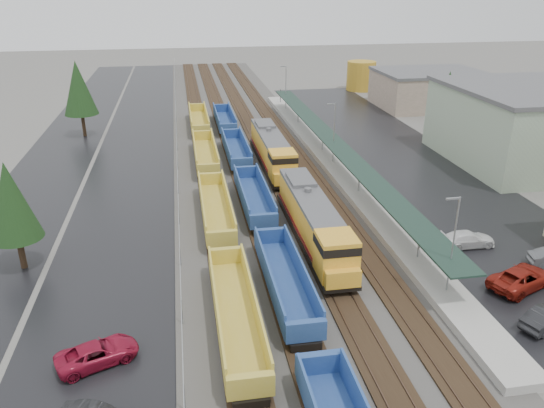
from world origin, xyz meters
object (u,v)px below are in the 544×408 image
Objects in this scene: well_string_yellow at (224,251)px; storage_tank at (361,76)px; locomotive_lead at (314,222)px; parked_car_east_b at (522,278)px; parked_car_east_c at (468,239)px; locomotive_trail at (272,150)px; parked_car_west_c at (97,354)px; well_string_blue at (267,232)px.

well_string_yellow is 17.49× the size of storage_tank.
well_string_yellow is 77.79m from storage_tank.
locomotive_lead is 72.74m from storage_tank.
parked_car_east_c is (-0.60, 6.90, -0.10)m from parked_car_east_b.
locomotive_trail is 24.30m from well_string_yellow.
parked_car_east_c reaches higher than parked_car_west_c.
well_string_yellow is 21.21× the size of parked_car_west_c.
storage_tank is 1.04× the size of parked_car_east_b.
parked_car_west_c is at bearing -142.48° from locomotive_lead.
locomotive_lead is 3.18× the size of storage_tank.
parked_car_east_b is at bearing -18.83° from well_string_yellow.
parked_car_east_b is (30.38, 3.42, 0.11)m from parked_car_west_c.
parked_car_east_c is (13.16, -2.44, -1.60)m from locomotive_lead.
locomotive_trail is at bearing 28.42° from parked_car_east_c.
parked_car_west_c is 31.51m from parked_car_east_c.
locomotive_trail reaches higher than parked_car_west_c.
storage_tank is at bearing -12.07° from parked_car_east_c.
storage_tank is 78.04m from parked_car_east_b.
storage_tank is (30.99, 66.59, 1.80)m from well_string_blue.
locomotive_trail is at bearing 90.00° from locomotive_lead.
locomotive_trail is 37.66m from parked_car_west_c.
well_string_blue reaches higher than parked_car_east_b.
locomotive_lead is 0.18× the size of well_string_yellow.
well_string_yellow is at bearing -166.53° from locomotive_lead.
locomotive_lead is at bearing 33.35° from parked_car_east_b.
storage_tank is at bearing 63.26° from well_string_yellow.
locomotive_lead is 0.20× the size of well_string_blue.
locomotive_trail is 0.20× the size of well_string_blue.
locomotive_trail is at bearing 78.72° from well_string_blue.
storage_tank is at bearing -32.25° from parked_car_east_b.
parked_car_west_c is at bearing 108.23° from parked_car_east_c.
parked_car_east_b is at bearing -175.88° from parked_car_east_c.
locomotive_lead is 3.95× the size of parked_car_east_c.
locomotive_lead is 3.31× the size of parked_car_east_b.
storage_tank is at bearing 59.88° from locomotive_trail.
parked_car_east_c is (13.16, -23.44, -1.60)m from locomotive_trail.
well_string_yellow is 13.86m from parked_car_west_c.
parked_car_west_c is at bearing -116.21° from locomotive_trail.
parked_car_west_c is (-8.62, -10.84, -0.50)m from well_string_yellow.
locomotive_trail reaches higher than well_string_blue.
locomotive_trail is at bearing -48.64° from parked_car_west_c.
locomotive_trail is 26.93m from parked_car_east_c.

